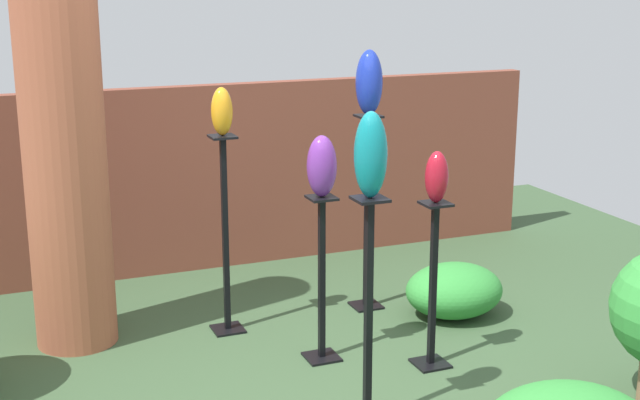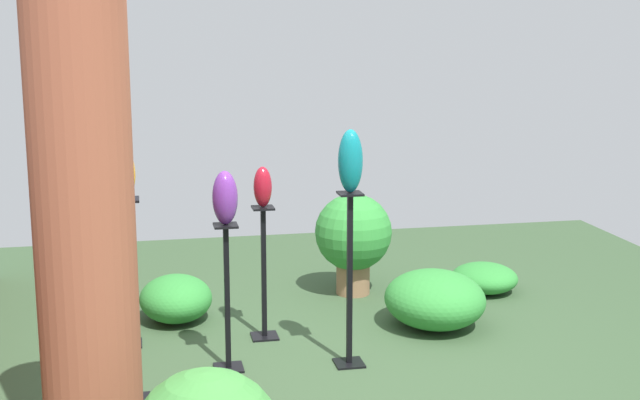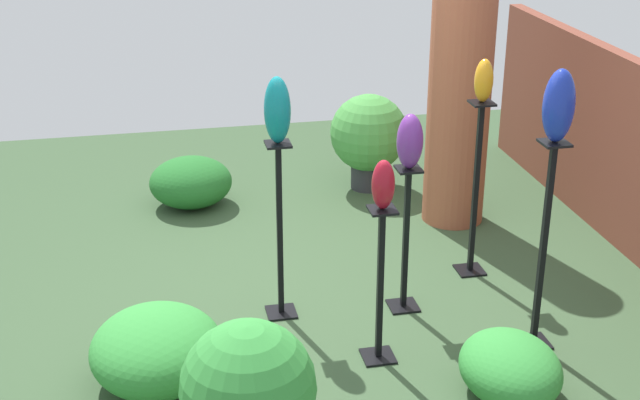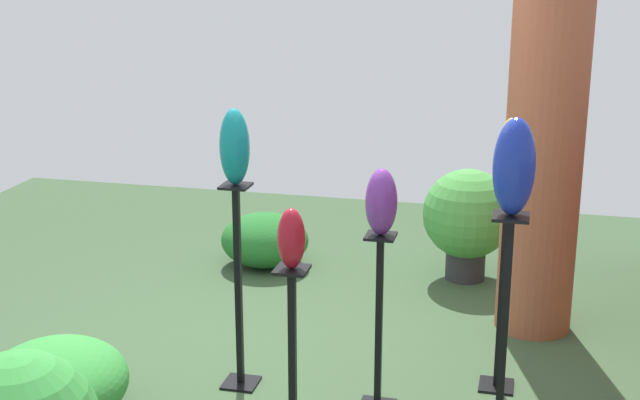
# 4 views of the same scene
# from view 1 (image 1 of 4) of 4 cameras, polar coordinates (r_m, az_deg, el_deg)

# --- Properties ---
(brick_wall_back) EXTENTS (5.60, 0.12, 1.46)m
(brick_wall_back) POSITION_cam_1_polar(r_m,az_deg,el_deg) (7.03, -7.14, 1.43)
(brick_wall_back) COLOR brown
(brick_wall_back) RESTS_ON ground
(brick_pillar) EXTENTS (0.50, 0.50, 2.52)m
(brick_pillar) POSITION_cam_1_polar(r_m,az_deg,el_deg) (5.62, -16.06, 3.23)
(brick_pillar) COLOR #9E5138
(brick_pillar) RESTS_ON ground
(pedestal_amber) EXTENTS (0.20, 0.20, 1.31)m
(pedestal_amber) POSITION_cam_1_polar(r_m,az_deg,el_deg) (5.77, -6.07, -2.77)
(pedestal_amber) COLOR black
(pedestal_amber) RESTS_ON ground
(pedestal_cobalt) EXTENTS (0.20, 0.20, 1.37)m
(pedestal_cobalt) POSITION_cam_1_polar(r_m,az_deg,el_deg) (6.15, 3.04, -1.34)
(pedestal_cobalt) COLOR black
(pedestal_cobalt) RESTS_ON ground
(pedestal_teal) EXTENTS (0.20, 0.20, 1.22)m
(pedestal_teal) POSITION_cam_1_polar(r_m,az_deg,el_deg) (4.59, 3.10, -7.89)
(pedestal_teal) COLOR black
(pedestal_teal) RESTS_ON ground
(pedestal_violet) EXTENTS (0.20, 0.20, 1.02)m
(pedestal_violet) POSITION_cam_1_polar(r_m,az_deg,el_deg) (5.37, 0.11, -5.57)
(pedestal_violet) COLOR black
(pedestal_violet) RESTS_ON ground
(pedestal_ruby) EXTENTS (0.20, 0.20, 1.01)m
(pedestal_ruby) POSITION_cam_1_polar(r_m,az_deg,el_deg) (5.32, 7.23, -5.92)
(pedestal_ruby) COLOR black
(pedestal_ruby) RESTS_ON ground
(art_vase_amber) EXTENTS (0.14, 0.13, 0.30)m
(art_vase_amber) POSITION_cam_1_polar(r_m,az_deg,el_deg) (5.57, -6.30, 5.65)
(art_vase_amber) COLOR orange
(art_vase_amber) RESTS_ON pedestal_amber
(art_vase_cobalt) EXTENTS (0.18, 0.19, 0.43)m
(art_vase_cobalt) POSITION_cam_1_polar(r_m,az_deg,el_deg) (5.95, 3.16, 7.52)
(art_vase_cobalt) COLOR #192D9E
(art_vase_cobalt) RESTS_ON pedestal_cobalt
(art_vase_teal) EXTENTS (0.16, 0.17, 0.43)m
(art_vase_teal) POSITION_cam_1_polar(r_m,az_deg,el_deg) (4.33, 3.26, 2.91)
(art_vase_teal) COLOR #0F727A
(art_vase_teal) RESTS_ON pedestal_teal
(art_vase_violet) EXTENTS (0.18, 0.17, 0.36)m
(art_vase_violet) POSITION_cam_1_polar(r_m,az_deg,el_deg) (5.16, 0.12, 2.18)
(art_vase_violet) COLOR #6B2D8C
(art_vase_violet) RESTS_ON pedestal_violet
(art_vase_ruby) EXTENTS (0.13, 0.14, 0.30)m
(art_vase_ruby) POSITION_cam_1_polar(r_m,az_deg,el_deg) (5.12, 7.48, 1.47)
(art_vase_ruby) COLOR maroon
(art_vase_ruby) RESTS_ON pedestal_ruby
(foliage_bed_center) EXTENTS (0.68, 0.58, 0.36)m
(foliage_bed_center) POSITION_cam_1_polar(r_m,az_deg,el_deg) (6.19, 8.58, -5.74)
(foliage_bed_center) COLOR #338C38
(foliage_bed_center) RESTS_ON ground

